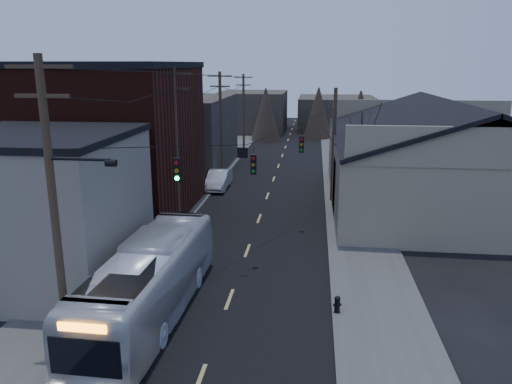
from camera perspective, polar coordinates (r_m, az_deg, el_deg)
road_surface at (r=43.38m, az=1.81°, el=0.90°), size 9.00×110.00×0.02m
sidewalk_left at (r=44.38m, az=-6.58°, el=1.19°), size 4.00×110.00×0.12m
sidewalk_right at (r=43.33m, az=10.41°, el=0.72°), size 4.00×110.00×0.12m
building_clapboard at (r=25.37m, az=-23.24°, el=-2.01°), size 8.00×8.00×7.00m
building_brick at (r=35.15m, az=-16.13°, el=5.42°), size 10.00×12.00×10.00m
building_left_far at (r=50.21m, az=-8.49°, el=6.67°), size 9.00×14.00×7.00m
warehouse at (r=38.94m, az=20.62°, el=2.45°), size 16.16×20.60×7.73m
building_far_left at (r=77.94m, az=-0.39°, el=9.19°), size 10.00×12.00×6.00m
building_far_right at (r=82.45m, az=9.17°, el=8.95°), size 12.00×14.00×5.00m
bare_tree at (r=32.83m, az=11.73°, el=2.60°), size 0.40×0.40×7.20m
utility_lines at (r=37.14m, az=-3.73°, el=6.35°), size 11.24×45.28×10.50m
bus at (r=21.10m, az=-12.07°, el=-9.97°), size 2.96×11.37×3.15m
parked_car at (r=41.77m, az=-4.31°, el=1.41°), size 1.63×4.67×1.54m
fire_hydrant at (r=21.51m, az=9.28°, el=-12.47°), size 0.35×0.25×0.73m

